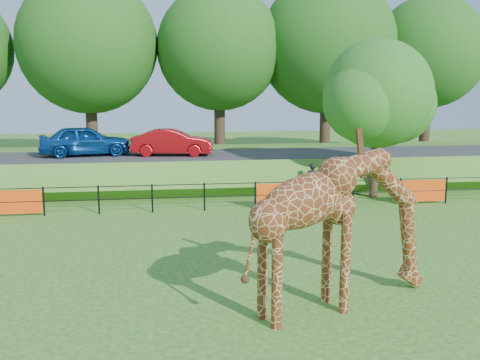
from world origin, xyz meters
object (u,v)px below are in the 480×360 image
at_px(giraffe, 342,230).
at_px(car_red, 172,142).
at_px(visitor, 312,181).
at_px(car_blue, 85,141).
at_px(tree_east, 379,98).

relative_size(giraffe, car_red, 1.23).
height_order(giraffe, visitor, giraffe).
relative_size(car_blue, visitor, 2.76).
xyz_separation_m(giraffe, tree_east, (5.30, 11.20, 2.55)).
distance_m(car_blue, tree_east, 14.02).
height_order(car_red, tree_east, tree_east).
height_order(car_red, visitor, car_red).
bearing_deg(tree_east, car_blue, 159.01).
bearing_deg(car_blue, giraffe, -164.01).
bearing_deg(visitor, car_red, -39.51).
bearing_deg(tree_east, visitor, -178.01).
relative_size(visitor, tree_east, 0.23).
distance_m(car_red, visitor, 7.52).
distance_m(giraffe, car_blue, 17.89).
distance_m(car_red, tree_east, 10.06).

